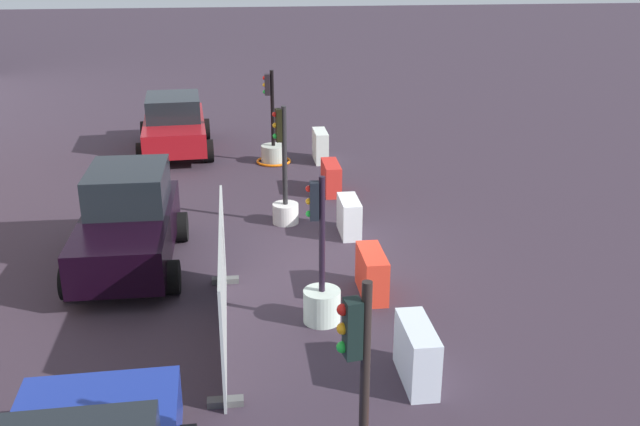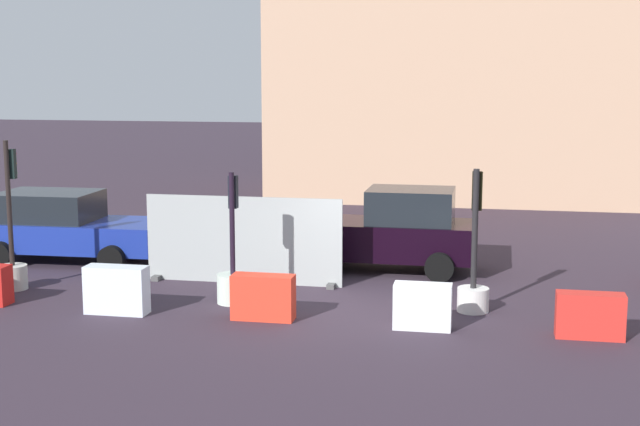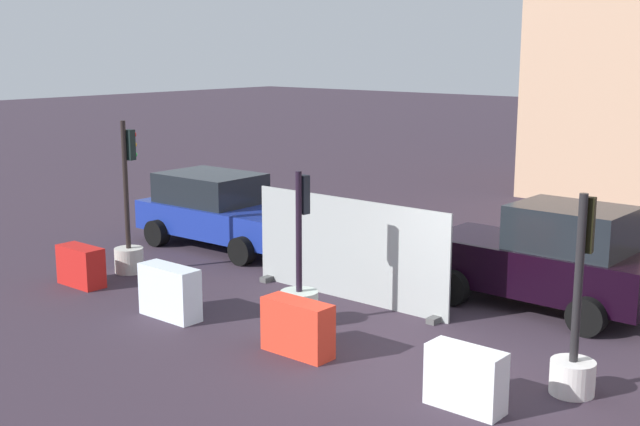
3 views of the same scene
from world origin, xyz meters
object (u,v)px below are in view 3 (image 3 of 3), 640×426
(traffic_light_0, at_px, (129,240))
(traffic_light_1, at_px, (300,294))
(construction_barrier_0, at_px, (81,266))
(car_blue_estate, at_px, (224,211))
(construction_barrier_3, at_px, (466,379))
(construction_barrier_2, at_px, (297,328))
(traffic_light_2, at_px, (575,349))
(car_black_sedan, at_px, (549,258))
(construction_barrier_1, at_px, (170,292))

(traffic_light_0, relative_size, traffic_light_1, 1.20)
(construction_barrier_0, height_order, car_blue_estate, car_blue_estate)
(traffic_light_1, distance_m, construction_barrier_3, 3.89)
(traffic_light_1, bearing_deg, construction_barrier_2, -49.77)
(construction_barrier_2, height_order, car_blue_estate, car_blue_estate)
(traffic_light_2, xyz_separation_m, construction_barrier_3, (-0.84, -1.33, -0.21))
(traffic_light_2, bearing_deg, car_blue_estate, 163.88)
(car_blue_estate, bearing_deg, construction_barrier_0, -85.86)
(construction_barrier_3, bearing_deg, car_black_sedan, 102.58)
(traffic_light_2, distance_m, construction_barrier_0, 9.35)
(traffic_light_0, height_order, traffic_light_2, traffic_light_0)
(construction_barrier_1, bearing_deg, construction_barrier_2, 2.51)
(construction_barrier_1, xyz_separation_m, car_black_sedan, (4.63, 4.57, 0.45))
(traffic_light_1, xyz_separation_m, construction_barrier_0, (-4.69, -1.00, -0.13))
(traffic_light_2, bearing_deg, traffic_light_0, -179.61)
(construction_barrier_2, bearing_deg, construction_barrier_1, -177.49)
(construction_barrier_0, bearing_deg, construction_barrier_1, -3.00)
(construction_barrier_1, height_order, car_blue_estate, car_blue_estate)
(construction_barrier_3, bearing_deg, traffic_light_2, 57.70)
(traffic_light_1, height_order, construction_barrier_2, traffic_light_1)
(construction_barrier_0, height_order, construction_barrier_3, construction_barrier_3)
(car_black_sedan, bearing_deg, traffic_light_2, -59.83)
(construction_barrier_1, distance_m, car_blue_estate, 5.19)
(traffic_light_1, height_order, construction_barrier_3, traffic_light_1)
(construction_barrier_1, relative_size, construction_barrier_3, 1.16)
(construction_barrier_2, relative_size, construction_barrier_3, 1.13)
(traffic_light_2, bearing_deg, car_black_sedan, 120.17)
(construction_barrier_2, bearing_deg, construction_barrier_0, 179.74)
(traffic_light_2, distance_m, car_blue_estate, 9.95)
(traffic_light_0, xyz_separation_m, traffic_light_1, (4.75, -0.19, -0.15))
(traffic_light_2, relative_size, construction_barrier_3, 2.68)
(traffic_light_1, bearing_deg, car_blue_estate, 148.80)
(traffic_light_2, height_order, construction_barrier_0, traffic_light_2)
(construction_barrier_0, height_order, car_black_sedan, car_black_sedan)
(traffic_light_0, bearing_deg, construction_barrier_1, -24.99)
(car_blue_estate, bearing_deg, traffic_light_0, -85.48)
(traffic_light_2, xyz_separation_m, construction_barrier_1, (-6.47, -1.40, -0.16))
(traffic_light_0, distance_m, construction_barrier_1, 3.16)
(construction_barrier_1, xyz_separation_m, construction_barrier_3, (5.63, 0.07, -0.04))
(traffic_light_0, height_order, car_black_sedan, traffic_light_0)
(traffic_light_1, distance_m, construction_barrier_2, 1.34)
(traffic_light_1, distance_m, construction_barrier_0, 4.79)
(car_black_sedan, bearing_deg, construction_barrier_3, -77.42)
(traffic_light_0, height_order, construction_barrier_0, traffic_light_0)
(traffic_light_2, height_order, construction_barrier_3, traffic_light_2)
(traffic_light_1, bearing_deg, construction_barrier_1, -148.94)
(traffic_light_0, distance_m, construction_barrier_3, 8.59)
(traffic_light_1, height_order, traffic_light_2, traffic_light_2)
(car_blue_estate, bearing_deg, car_black_sedan, 3.06)
(construction_barrier_1, bearing_deg, construction_barrier_0, 177.00)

